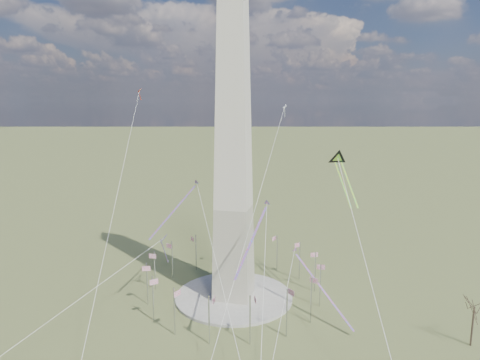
# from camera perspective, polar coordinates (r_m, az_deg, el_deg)

# --- Properties ---
(ground) EXTENTS (2000.00, 2000.00, 0.00)m
(ground) POSITION_cam_1_polar(r_m,az_deg,el_deg) (136.84, -0.82, -15.41)
(ground) COLOR #4E582C
(ground) RESTS_ON ground
(plaza) EXTENTS (36.00, 36.00, 0.80)m
(plaza) POSITION_cam_1_polar(r_m,az_deg,el_deg) (136.66, -0.82, -15.26)
(plaza) COLOR #ADA89E
(plaza) RESTS_ON ground
(washington_monument) EXTENTS (15.56, 15.56, 100.00)m
(washington_monument) POSITION_cam_1_polar(r_m,az_deg,el_deg) (123.63, -0.88, 5.01)
(washington_monument) COLOR #A89E8D
(washington_monument) RESTS_ON plaza
(flagpole_ring) EXTENTS (54.40, 54.40, 13.00)m
(flagpole_ring) POSITION_cam_1_polar(r_m,az_deg,el_deg) (133.81, -0.83, -12.61)
(flagpole_ring) COLOR silver
(flagpole_ring) RESTS_ON ground
(tree_near) EXTENTS (8.89, 8.89, 15.55)m
(tree_near) POSITION_cam_1_polar(r_m,az_deg,el_deg) (122.64, 28.82, -14.27)
(tree_near) COLOR #47322B
(tree_near) RESTS_ON ground
(kite_delta_black) EXTENTS (9.79, 18.05, 14.73)m
(kite_delta_black) POSITION_cam_1_polar(r_m,az_deg,el_deg) (134.28, 13.04, 2.42)
(kite_delta_black) COLOR black
(kite_delta_black) RESTS_ON ground
(kite_diamond_purple) EXTENTS (1.73, 3.11, 9.77)m
(kite_diamond_purple) POSITION_cam_1_polar(r_m,az_deg,el_deg) (136.91, -10.11, -8.05)
(kite_diamond_purple) COLOR navy
(kite_diamond_purple) RESTS_ON ground
(kite_streamer_left) EXTENTS (5.28, 20.85, 14.43)m
(kite_streamer_left) POSITION_cam_1_polar(r_m,az_deg,el_deg) (107.54, 2.23, -6.45)
(kite_streamer_left) COLOR red
(kite_streamer_left) RESTS_ON ground
(kite_streamer_mid) EXTENTS (9.09, 19.11, 13.92)m
(kite_streamer_mid) POSITION_cam_1_polar(r_m,az_deg,el_deg) (126.62, -7.92, -2.93)
(kite_streamer_mid) COLOR red
(kite_streamer_mid) RESTS_ON ground
(kite_streamer_right) EXTENTS (18.48, 17.00, 16.30)m
(kite_streamer_right) POSITION_cam_1_polar(r_m,az_deg,el_deg) (124.95, 9.72, -12.49)
(kite_streamer_right) COLOR red
(kite_streamer_right) RESTS_ON ground
(kite_small_red) EXTENTS (1.09, 1.78, 4.27)m
(kite_small_red) POSITION_cam_1_polar(r_m,az_deg,el_deg) (167.40, -13.25, 11.37)
(kite_small_red) COLOR red
(kite_small_red) RESTS_ON ground
(kite_small_white) EXTENTS (1.79, 1.60, 4.88)m
(kite_small_white) POSITION_cam_1_polar(r_m,az_deg,el_deg) (164.89, 5.98, 9.56)
(kite_small_white) COLOR white
(kite_small_white) RESTS_ON ground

